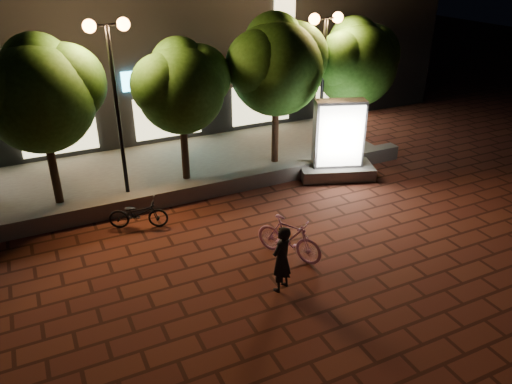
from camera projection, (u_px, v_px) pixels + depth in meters
ground at (238, 269)px, 11.96m from camera, size 80.00×80.00×0.00m
retaining_wall at (185, 193)px, 15.08m from camera, size 16.00×0.45×0.50m
sidewalk at (163, 169)px, 17.19m from camera, size 16.00×5.00×0.08m
building_block at (108, 0)px, 20.23m from camera, size 28.00×8.12×11.30m
tree_left at (40, 91)px, 13.51m from camera, size 3.60×3.00×4.89m
tree_mid at (181, 83)px, 15.15m from camera, size 3.24×2.70×4.50m
tree_right at (277, 62)px, 16.28m from camera, size 3.72×3.10×5.07m
tree_far_right at (356, 60)px, 17.60m from camera, size 3.48×2.90×4.76m
street_lamp_left at (112, 65)px, 13.79m from camera, size 1.26×0.36×5.18m
street_lamp_right at (324, 49)px, 16.55m from camera, size 1.26×0.36×4.98m
ad_kiosk at (338, 147)px, 16.30m from camera, size 2.70×1.96×2.63m
scooter_pink at (289, 238)px, 12.19m from camera, size 1.35×1.83×1.09m
rider at (282, 259)px, 10.91m from camera, size 0.70×0.61×1.61m
scooter_parked at (138, 214)px, 13.55m from camera, size 1.71×1.12×0.85m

